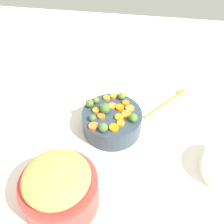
% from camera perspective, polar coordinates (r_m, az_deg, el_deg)
% --- Properties ---
extents(tabletop, '(2.40, 2.40, 0.02)m').
position_cam_1_polar(tabletop, '(1.06, 1.26, -5.47)').
color(tabletop, white).
rests_on(tabletop, ground).
extents(serving_bowl_carrots, '(0.25, 0.25, 0.09)m').
position_cam_1_polar(serving_bowl_carrots, '(1.04, 0.00, -2.21)').
color(serving_bowl_carrots, '#2E3D4B').
rests_on(serving_bowl_carrots, tabletop).
extents(metal_pot, '(0.25, 0.25, 0.13)m').
position_cam_1_polar(metal_pot, '(0.85, -11.96, -17.92)').
color(metal_pot, red).
rests_on(metal_pot, tabletop).
extents(stuffing_mound, '(0.21, 0.21, 0.05)m').
position_cam_1_polar(stuffing_mound, '(0.77, -13.00, -14.86)').
color(stuffing_mound, tan).
rests_on(stuffing_mound, metal_pot).
extents(carrot_slice_0, '(0.04, 0.04, 0.01)m').
position_cam_1_polar(carrot_slice_0, '(1.03, -2.17, 1.30)').
color(carrot_slice_0, orange).
rests_on(carrot_slice_0, serving_bowl_carrots).
extents(carrot_slice_1, '(0.03, 0.03, 0.01)m').
position_cam_1_polar(carrot_slice_1, '(1.01, -3.79, 0.32)').
color(carrot_slice_1, orange).
rests_on(carrot_slice_1, serving_bowl_carrots).
extents(carrot_slice_2, '(0.03, 0.03, 0.01)m').
position_cam_1_polar(carrot_slice_2, '(0.98, -2.57, -1.17)').
color(carrot_slice_2, orange).
rests_on(carrot_slice_2, serving_bowl_carrots).
extents(carrot_slice_3, '(0.03, 0.03, 0.01)m').
position_cam_1_polar(carrot_slice_3, '(0.96, 2.05, -2.69)').
color(carrot_slice_3, orange).
rests_on(carrot_slice_3, serving_bowl_carrots).
extents(carrot_slice_4, '(0.05, 0.05, 0.01)m').
position_cam_1_polar(carrot_slice_4, '(0.94, 0.45, -3.74)').
color(carrot_slice_4, orange).
rests_on(carrot_slice_4, serving_bowl_carrots).
extents(carrot_slice_5, '(0.04, 0.04, 0.01)m').
position_cam_1_polar(carrot_slice_5, '(1.04, 3.27, 2.14)').
color(carrot_slice_5, orange).
rests_on(carrot_slice_5, serving_bowl_carrots).
extents(carrot_slice_6, '(0.04, 0.04, 0.01)m').
position_cam_1_polar(carrot_slice_6, '(0.98, 1.69, -1.27)').
color(carrot_slice_6, orange).
rests_on(carrot_slice_6, serving_bowl_carrots).
extents(carrot_slice_7, '(0.04, 0.04, 0.01)m').
position_cam_1_polar(carrot_slice_7, '(1.07, 0.33, 3.81)').
color(carrot_slice_7, orange).
rests_on(carrot_slice_7, serving_bowl_carrots).
extents(carrot_slice_8, '(0.05, 0.05, 0.01)m').
position_cam_1_polar(carrot_slice_8, '(0.95, -4.40, -3.33)').
color(carrot_slice_8, orange).
rests_on(carrot_slice_8, serving_bowl_carrots).
extents(carrot_slice_9, '(0.04, 0.04, 0.01)m').
position_cam_1_polar(carrot_slice_9, '(1.03, 0.04, 1.44)').
color(carrot_slice_9, orange).
rests_on(carrot_slice_9, serving_bowl_carrots).
extents(carrot_slice_10, '(0.05, 0.05, 0.01)m').
position_cam_1_polar(carrot_slice_10, '(1.00, 3.42, -0.49)').
color(carrot_slice_10, orange).
rests_on(carrot_slice_10, serving_bowl_carrots).
extents(carrot_slice_11, '(0.05, 0.05, 0.01)m').
position_cam_1_polar(carrot_slice_11, '(1.02, 4.22, 0.86)').
color(carrot_slice_11, orange).
rests_on(carrot_slice_11, serving_bowl_carrots).
extents(carrot_slice_12, '(0.04, 0.04, 0.01)m').
position_cam_1_polar(carrot_slice_12, '(1.02, 1.95, 1.05)').
color(carrot_slice_12, orange).
rests_on(carrot_slice_12, serving_bowl_carrots).
extents(carrot_slice_13, '(0.04, 0.04, 0.01)m').
position_cam_1_polar(carrot_slice_13, '(1.06, -1.27, 3.34)').
color(carrot_slice_13, orange).
rests_on(carrot_slice_13, serving_bowl_carrots).
extents(brussels_sprout_0, '(0.04, 0.04, 0.04)m').
position_cam_1_polar(brussels_sprout_0, '(0.97, 5.06, -1.30)').
color(brussels_sprout_0, '#4A7B25').
rests_on(brussels_sprout_0, serving_bowl_carrots).
extents(brussels_sprout_1, '(0.04, 0.04, 0.04)m').
position_cam_1_polar(brussels_sprout_1, '(0.99, -1.63, 0.85)').
color(brussels_sprout_1, '#44712E').
rests_on(brussels_sprout_1, serving_bowl_carrots).
extents(brussels_sprout_2, '(0.04, 0.04, 0.04)m').
position_cam_1_polar(brussels_sprout_2, '(1.02, -5.29, 2.06)').
color(brussels_sprout_2, '#51702A').
rests_on(brussels_sprout_2, serving_bowl_carrots).
extents(brussels_sprout_3, '(0.03, 0.03, 0.03)m').
position_cam_1_polar(brussels_sprout_3, '(0.97, -4.56, -1.44)').
color(brussels_sprout_3, '#446C40').
rests_on(brussels_sprout_3, serving_bowl_carrots).
extents(brussels_sprout_4, '(0.03, 0.03, 0.03)m').
position_cam_1_polar(brussels_sprout_4, '(1.04, -3.80, 2.76)').
color(brussels_sprout_4, '#5B782A').
rests_on(brussels_sprout_4, serving_bowl_carrots).
extents(brussels_sprout_5, '(0.04, 0.04, 0.04)m').
position_cam_1_polar(brussels_sprout_5, '(0.93, -2.09, -3.66)').
color(brussels_sprout_5, '#486F38').
rests_on(brussels_sprout_5, serving_bowl_carrots).
extents(brussels_sprout_6, '(0.03, 0.03, 0.03)m').
position_cam_1_polar(brussels_sprout_6, '(1.06, 2.36, 3.79)').
color(brussels_sprout_6, olive).
rests_on(brussels_sprout_6, serving_bowl_carrots).
extents(wooden_spoon, '(0.25, 0.22, 0.01)m').
position_cam_1_polar(wooden_spoon, '(1.24, 14.11, 3.15)').
color(wooden_spoon, '#B37D45').
rests_on(wooden_spoon, tabletop).
extents(dish_towel, '(0.16, 0.13, 0.01)m').
position_cam_1_polar(dish_towel, '(1.08, -16.35, -5.88)').
color(dish_towel, beige).
rests_on(dish_towel, tabletop).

